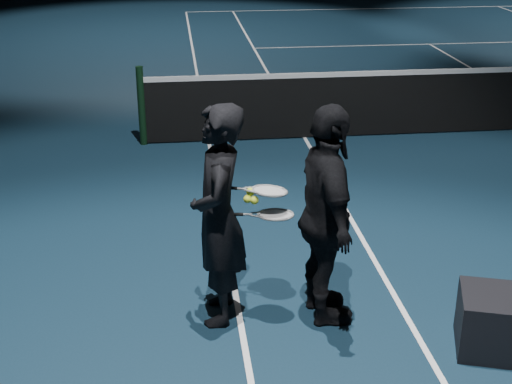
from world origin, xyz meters
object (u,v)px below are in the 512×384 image
Objects in this scene: racket_lower at (276,215)px; tennis_balls at (251,197)px; player_b at (327,217)px; racket_upper at (270,191)px; player_a at (219,216)px.

racket_lower is 0.24m from tennis_balls.
tennis_balls is at bearing 78.59° from player_b.
racket_upper is at bearing 5.90° from tennis_balls.
player_a is 2.68× the size of racket_lower.
player_b is 0.62m from tennis_balls.
player_a is at bearing -178.29° from racket_upper.
tennis_balls reaches higher than racket_lower.
player_a is 15.17× the size of tennis_balls.
racket_upper is at bearing 141.34° from racket_lower.
tennis_balls is (-0.15, -0.02, -0.04)m from racket_upper.
tennis_balls is at bearing 178.53° from racket_lower.
player_b reaches higher than racket_lower.
racket_lower is 1.00× the size of racket_upper.
tennis_balls is (-0.59, 0.08, 0.16)m from player_b.
racket_lower is (0.45, -0.06, 0.02)m from player_a.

